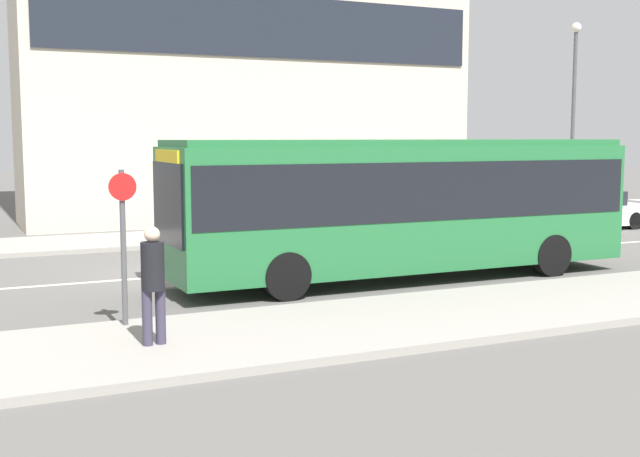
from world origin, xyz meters
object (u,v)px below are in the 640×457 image
Objects in this scene: bus_stop_sign at (123,235)px; street_lamp at (574,101)px; parked_car_0 at (584,211)px; pedestrian_near_stop at (153,278)px; city_bus at (403,199)px.

street_lamp is at bearing 28.43° from bus_stop_sign.
parked_car_0 is 4.26m from street_lamp.
bus_stop_sign reaches higher than parked_car_0.
city_bus is at bearing -152.80° from pedestrian_near_stop.
parked_car_0 is 1.86× the size of bus_stop_sign.
parked_car_0 is 19.72m from pedestrian_near_stop.
pedestrian_near_stop is at bearing -84.61° from bus_stop_sign.
city_bus is 6.07× the size of pedestrian_near_stop.
street_lamp is (18.21, 9.86, 2.84)m from bus_stop_sign.
street_lamp reaches higher than city_bus.
pedestrian_near_stop is 0.25× the size of street_lamp.
bus_stop_sign is (-6.64, -2.42, -0.18)m from city_bus.
street_lamp reaches higher than parked_car_0.
city_bus reaches higher than pedestrian_near_stop.
city_bus is 2.27× the size of parked_car_0.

